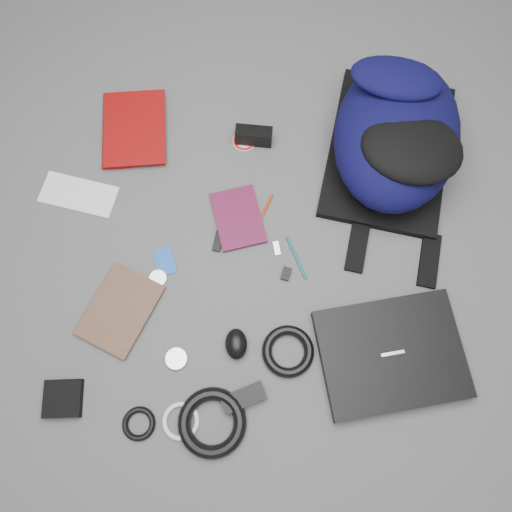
{
  "coord_description": "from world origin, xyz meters",
  "views": [
    {
      "loc": [
        0.01,
        -0.41,
        1.34
      ],
      "look_at": [
        0.0,
        0.0,
        0.02
      ],
      "focal_mm": 35.0,
      "sensor_mm": 36.0,
      "label": 1
    }
  ],
  "objects_px": {
    "compact_camera": "(254,136)",
    "power_brick": "(244,398)",
    "comic_book": "(95,297)",
    "textbook_red": "(103,131)",
    "mouse": "(236,344)",
    "pouch": "(63,399)",
    "laptop": "(391,354)",
    "backpack": "(397,134)",
    "dvd_case": "(238,218)"
  },
  "relations": [
    {
      "from": "compact_camera",
      "to": "power_brick",
      "type": "height_order",
      "value": "compact_camera"
    },
    {
      "from": "comic_book",
      "to": "textbook_red",
      "type": "bearing_deg",
      "value": 118.98
    },
    {
      "from": "mouse",
      "to": "pouch",
      "type": "height_order",
      "value": "mouse"
    },
    {
      "from": "laptop",
      "to": "mouse",
      "type": "bearing_deg",
      "value": 166.54
    },
    {
      "from": "textbook_red",
      "to": "laptop",
      "type": "bearing_deg",
      "value": -43.23
    },
    {
      "from": "textbook_red",
      "to": "comic_book",
      "type": "relative_size",
      "value": 1.15
    },
    {
      "from": "textbook_red",
      "to": "backpack",
      "type": "bearing_deg",
      "value": -8.6
    },
    {
      "from": "backpack",
      "to": "mouse",
      "type": "distance_m",
      "value": 0.73
    },
    {
      "from": "power_brick",
      "to": "pouch",
      "type": "relative_size",
      "value": 1.17
    },
    {
      "from": "laptop",
      "to": "pouch",
      "type": "bearing_deg",
      "value": 177.73
    },
    {
      "from": "compact_camera",
      "to": "pouch",
      "type": "height_order",
      "value": "compact_camera"
    },
    {
      "from": "mouse",
      "to": "power_brick",
      "type": "relative_size",
      "value": 0.73
    },
    {
      "from": "backpack",
      "to": "laptop",
      "type": "distance_m",
      "value": 0.61
    },
    {
      "from": "backpack",
      "to": "dvd_case",
      "type": "xyz_separation_m",
      "value": [
        -0.44,
        -0.22,
        -0.11
      ]
    },
    {
      "from": "dvd_case",
      "to": "textbook_red",
      "type": "bearing_deg",
      "value": 132.11
    },
    {
      "from": "laptop",
      "to": "comic_book",
      "type": "distance_m",
      "value": 0.81
    },
    {
      "from": "laptop",
      "to": "textbook_red",
      "type": "distance_m",
      "value": 1.06
    },
    {
      "from": "dvd_case",
      "to": "backpack",
      "type": "bearing_deg",
      "value": 11.6
    },
    {
      "from": "compact_camera",
      "to": "mouse",
      "type": "relative_size",
      "value": 1.33
    },
    {
      "from": "backpack",
      "to": "power_brick",
      "type": "relative_size",
      "value": 4.82
    },
    {
      "from": "backpack",
      "to": "pouch",
      "type": "xyz_separation_m",
      "value": [
        -0.87,
        -0.73,
        -0.1
      ]
    },
    {
      "from": "backpack",
      "to": "textbook_red",
      "type": "xyz_separation_m",
      "value": [
        -0.86,
        0.05,
        -0.1
      ]
    },
    {
      "from": "backpack",
      "to": "compact_camera",
      "type": "height_order",
      "value": "backpack"
    },
    {
      "from": "comic_book",
      "to": "dvd_case",
      "type": "bearing_deg",
      "value": 57.18
    },
    {
      "from": "laptop",
      "to": "pouch",
      "type": "height_order",
      "value": "laptop"
    },
    {
      "from": "laptop",
      "to": "dvd_case",
      "type": "bearing_deg",
      "value": 126.59
    },
    {
      "from": "comic_book",
      "to": "power_brick",
      "type": "relative_size",
      "value": 1.98
    },
    {
      "from": "dvd_case",
      "to": "mouse",
      "type": "relative_size",
      "value": 2.22
    },
    {
      "from": "compact_camera",
      "to": "power_brick",
      "type": "distance_m",
      "value": 0.75
    },
    {
      "from": "backpack",
      "to": "mouse",
      "type": "bearing_deg",
      "value": -115.26
    },
    {
      "from": "comic_book",
      "to": "compact_camera",
      "type": "relative_size",
      "value": 2.04
    },
    {
      "from": "laptop",
      "to": "pouch",
      "type": "distance_m",
      "value": 0.86
    },
    {
      "from": "pouch",
      "to": "laptop",
      "type": "bearing_deg",
      "value": 8.82
    },
    {
      "from": "laptop",
      "to": "compact_camera",
      "type": "height_order",
      "value": "compact_camera"
    },
    {
      "from": "backpack",
      "to": "pouch",
      "type": "height_order",
      "value": "backpack"
    },
    {
      "from": "backpack",
      "to": "laptop",
      "type": "bearing_deg",
      "value": -81.1
    },
    {
      "from": "comic_book",
      "to": "pouch",
      "type": "bearing_deg",
      "value": -75.15
    },
    {
      "from": "power_brick",
      "to": "textbook_red",
      "type": "bearing_deg",
      "value": 97.17
    },
    {
      "from": "dvd_case",
      "to": "mouse",
      "type": "distance_m",
      "value": 0.36
    },
    {
      "from": "backpack",
      "to": "dvd_case",
      "type": "height_order",
      "value": "backpack"
    },
    {
      "from": "backpack",
      "to": "compact_camera",
      "type": "distance_m",
      "value": 0.41
    },
    {
      "from": "backpack",
      "to": "laptop",
      "type": "height_order",
      "value": "backpack"
    },
    {
      "from": "dvd_case",
      "to": "compact_camera",
      "type": "bearing_deg",
      "value": 66.07
    },
    {
      "from": "laptop",
      "to": "mouse",
      "type": "xyz_separation_m",
      "value": [
        -0.41,
        0.02,
        0.0
      ]
    },
    {
      "from": "backpack",
      "to": "textbook_red",
      "type": "distance_m",
      "value": 0.87
    },
    {
      "from": "dvd_case",
      "to": "compact_camera",
      "type": "xyz_separation_m",
      "value": [
        0.04,
        0.25,
        0.02
      ]
    },
    {
      "from": "textbook_red",
      "to": "pouch",
      "type": "bearing_deg",
      "value": -96.43
    },
    {
      "from": "dvd_case",
      "to": "mouse",
      "type": "bearing_deg",
      "value": -103.89
    },
    {
      "from": "compact_camera",
      "to": "mouse",
      "type": "height_order",
      "value": "compact_camera"
    },
    {
      "from": "mouse",
      "to": "pouch",
      "type": "xyz_separation_m",
      "value": [
        -0.44,
        -0.15,
        -0.01
      ]
    }
  ]
}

